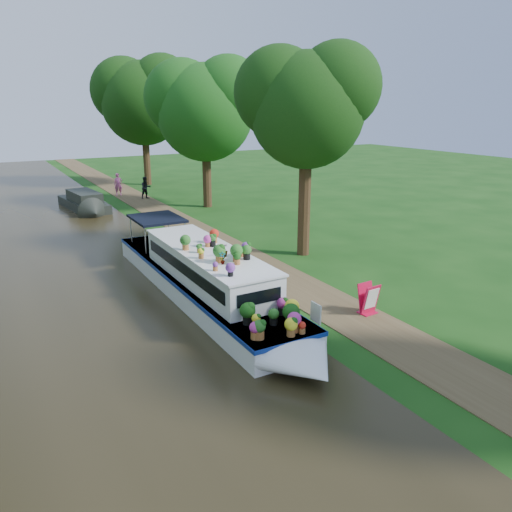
{
  "coord_description": "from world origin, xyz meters",
  "views": [
    {
      "loc": [
        -8.69,
        -14.73,
        6.53
      ],
      "look_at": [
        -0.29,
        0.09,
        1.3
      ],
      "focal_mm": 35.0,
      "sensor_mm": 36.0,
      "label": 1
    }
  ],
  "objects_px": {
    "sandwich_board": "(369,300)",
    "pedestrian_dark": "(146,188)",
    "second_boat": "(85,202)",
    "pedestrian_pink": "(118,184)",
    "plant_boat": "(208,278)"
  },
  "relations": [
    {
      "from": "second_boat",
      "to": "sandwich_board",
      "type": "relative_size",
      "value": 6.38
    },
    {
      "from": "pedestrian_pink",
      "to": "pedestrian_dark",
      "type": "distance_m",
      "value": 2.68
    },
    {
      "from": "second_boat",
      "to": "pedestrian_dark",
      "type": "bearing_deg",
      "value": 15.13
    },
    {
      "from": "plant_boat",
      "to": "pedestrian_dark",
      "type": "height_order",
      "value": "plant_boat"
    },
    {
      "from": "second_boat",
      "to": "pedestrian_pink",
      "type": "bearing_deg",
      "value": 45.43
    },
    {
      "from": "pedestrian_pink",
      "to": "pedestrian_dark",
      "type": "relative_size",
      "value": 1.04
    },
    {
      "from": "plant_boat",
      "to": "second_boat",
      "type": "height_order",
      "value": "plant_boat"
    },
    {
      "from": "plant_boat",
      "to": "pedestrian_pink",
      "type": "relative_size",
      "value": 8.38
    },
    {
      "from": "sandwich_board",
      "to": "pedestrian_dark",
      "type": "relative_size",
      "value": 0.64
    },
    {
      "from": "plant_boat",
      "to": "second_boat",
      "type": "bearing_deg",
      "value": 91.59
    },
    {
      "from": "sandwich_board",
      "to": "pedestrian_dark",
      "type": "distance_m",
      "value": 23.25
    },
    {
      "from": "pedestrian_pink",
      "to": "sandwich_board",
      "type": "bearing_deg",
      "value": -73.88
    },
    {
      "from": "plant_boat",
      "to": "sandwich_board",
      "type": "xyz_separation_m",
      "value": [
        4.05,
        -3.47,
        -0.38
      ]
    },
    {
      "from": "sandwich_board",
      "to": "plant_boat",
      "type": "bearing_deg",
      "value": 135.44
    },
    {
      "from": "pedestrian_dark",
      "to": "second_boat",
      "type": "bearing_deg",
      "value": -164.23
    }
  ]
}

